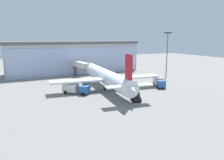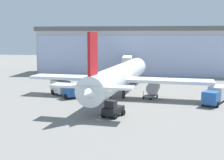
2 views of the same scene
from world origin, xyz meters
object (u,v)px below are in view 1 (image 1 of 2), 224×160
airplane (106,77)px  safety_cone_wingtip (65,92)px  jet_bridge (80,65)px  fuel_truck (159,82)px  apron_light_mast (167,50)px  pushback_tug (136,97)px  baggage_cart (126,86)px  safety_cone_nose (113,94)px  catering_truck (75,88)px

airplane → safety_cone_wingtip: (-12.39, -0.24, -3.29)m
jet_bridge → fuel_truck: jet_bridge is taller
apron_light_mast → pushback_tug: (-27.95, -24.27, -9.16)m
jet_bridge → safety_cone_wingtip: bearing=149.1°
baggage_cart → safety_cone_nose: (-6.92, -5.99, -0.23)m
apron_light_mast → safety_cone_wingtip: apron_light_mast is taller
baggage_cart → safety_cone_nose: baggage_cart is taller
apron_light_mast → airplane: 31.48m
jet_bridge → safety_cone_wingtip: jet_bridge is taller
catering_truck → baggage_cart: catering_truck is taller
airplane → jet_bridge: bearing=8.0°
apron_light_mast → safety_cone_nose: 36.38m
catering_truck → jet_bridge: bearing=115.0°
apron_light_mast → pushback_tug: bearing=-139.0°
safety_cone_nose → catering_truck: bearing=146.6°
airplane → pushback_tug: size_ratio=10.73×
catering_truck → pushback_tug: (11.19, -12.82, -0.49)m
jet_bridge → safety_cone_wingtip: size_ratio=24.10×
apron_light_mast → safety_cone_nose: size_ratio=30.64×
jet_bridge → apron_light_mast: size_ratio=0.79×
catering_truck → baggage_cart: bearing=45.6°
apron_light_mast → catering_truck: size_ratio=2.49×
pushback_tug → safety_cone_wingtip: 19.95m
baggage_cart → apron_light_mast: bearing=-37.1°
apron_light_mast → baggage_cart: 27.84m
airplane → pushback_tug: 15.00m
jet_bridge → safety_cone_wingtip: (-11.00, -22.55, -4.18)m
fuel_truck → pushback_tug: bearing=-30.7°
airplane → safety_cone_nose: airplane is taller
apron_light_mast → fuel_truck: size_ratio=2.22×
safety_cone_nose → safety_cone_wingtip: same height
jet_bridge → safety_cone_nose: (0.10, -29.85, -4.18)m
catering_truck → fuel_truck: bearing=40.4°
catering_truck → fuel_truck: (25.94, -1.82, 0.00)m
apron_light_mast → baggage_cart: (-23.64, -11.12, -9.63)m
baggage_cart → airplane: bearing=102.2°
airplane → safety_cone_wingtip: airplane is taller
apron_light_mast → fuel_truck: 20.62m
safety_cone_nose → apron_light_mast: bearing=29.2°
baggage_cart → safety_cone_wingtip: (-18.02, 1.32, -0.23)m
fuel_truck → jet_bridge: bearing=-123.6°
jet_bridge → catering_truck: bearing=155.8°
safety_cone_nose → jet_bridge: bearing=90.2°
fuel_truck → baggage_cart: 10.69m
pushback_tug → safety_cone_nose: 7.65m
apron_light_mast → pushback_tug: size_ratio=4.66×
jet_bridge → fuel_truck: bearing=-151.0°
fuel_truck → baggage_cart: fuel_truck is taller
apron_light_mast → fuel_truck: bearing=-134.9°
apron_light_mast → safety_cone_wingtip: 43.92m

